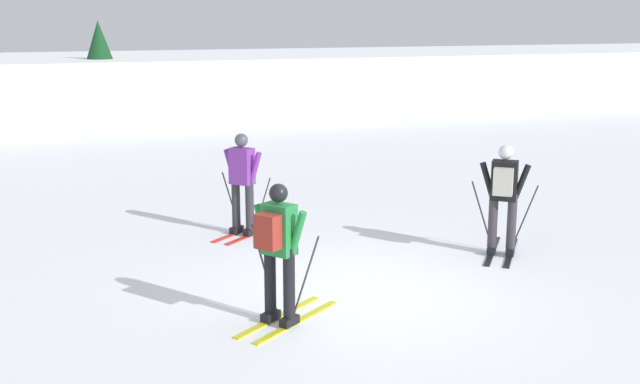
# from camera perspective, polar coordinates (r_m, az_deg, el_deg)

# --- Properties ---
(ground_plane) EXTENTS (120.00, 120.00, 0.00)m
(ground_plane) POSITION_cam_1_polar(r_m,az_deg,el_deg) (10.42, 3.11, -7.46)
(ground_plane) COLOR white
(far_snow_ridge) EXTENTS (80.00, 8.51, 2.14)m
(far_snow_ridge) POSITION_cam_1_polar(r_m,az_deg,el_deg) (30.15, -12.43, 7.63)
(far_snow_ridge) COLOR white
(far_snow_ridge) RESTS_ON ground
(skier_green) EXTENTS (1.51, 1.24, 1.71)m
(skier_green) POSITION_cam_1_polar(r_m,az_deg,el_deg) (9.15, -3.07, -4.05)
(skier_green) COLOR gold
(skier_green) RESTS_ON ground
(skier_black) EXTENTS (1.27, 1.49, 1.71)m
(skier_black) POSITION_cam_1_polar(r_m,az_deg,el_deg) (12.11, 13.19, -0.19)
(skier_black) COLOR black
(skier_black) RESTS_ON ground
(skier_purple) EXTENTS (1.47, 1.30, 1.71)m
(skier_purple) POSITION_cam_1_polar(r_m,az_deg,el_deg) (13.01, -5.64, 0.79)
(skier_purple) COLOR red
(skier_purple) RESTS_ON ground
(conifer_far_left) EXTENTS (1.71, 1.71, 3.42)m
(conifer_far_left) POSITION_cam_1_polar(r_m,az_deg,el_deg) (28.03, -15.70, 9.31)
(conifer_far_left) COLOR #513823
(conifer_far_left) RESTS_ON ground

